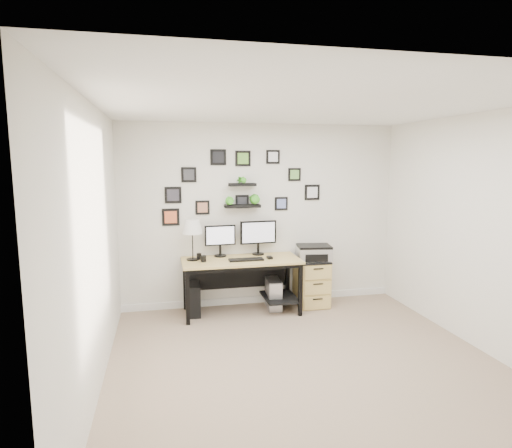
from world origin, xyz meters
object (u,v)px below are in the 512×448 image
object	(u,v)px
desk	(243,267)
pc_tower_grey	(274,294)
mug	(203,259)
monitor_left	(220,238)
pc_tower_black	(193,299)
monitor_right	(258,235)
file_cabinet	(312,282)
printer	(314,252)
table_lamp	(192,228)

from	to	relation	value
desk	pc_tower_grey	distance (m)	0.61
mug	pc_tower_grey	world-z (taller)	mug
monitor_left	pc_tower_grey	world-z (taller)	monitor_left
pc_tower_black	pc_tower_grey	bearing A→B (deg)	1.17
monitor_right	pc_tower_black	world-z (taller)	monitor_right
desk	monitor_left	world-z (taller)	monitor_left
file_cabinet	printer	world-z (taller)	printer
mug	pc_tower_black	xyz separation A→B (m)	(-0.14, 0.12, -0.58)
pc_tower_grey	table_lamp	bearing A→B (deg)	178.36
monitor_right	mug	bearing A→B (deg)	-161.24
desk	monitor_right	world-z (taller)	monitor_right
desk	table_lamp	xyz separation A→B (m)	(-0.68, 0.07, 0.57)
monitor_left	pc_tower_grey	distance (m)	1.10
desk	pc_tower_black	distance (m)	0.81
table_lamp	pc_tower_black	xyz separation A→B (m)	(-0.01, -0.02, -0.98)
pc_tower_grey	file_cabinet	distance (m)	0.59
file_cabinet	pc_tower_black	bearing A→B (deg)	-179.70
monitor_right	mug	world-z (taller)	monitor_right
printer	mug	bearing A→B (deg)	-175.58
mug	printer	world-z (taller)	printer
table_lamp	file_cabinet	xyz separation A→B (m)	(1.70, -0.01, -0.86)
monitor_right	table_lamp	xyz separation A→B (m)	(-0.94, -0.13, 0.15)
desk	mug	bearing A→B (deg)	-172.69
monitor_left	table_lamp	distance (m)	0.45
monitor_right	printer	distance (m)	0.84
monitor_right	pc_tower_grey	size ratio (longest dim) A/B	1.21
printer	pc_tower_black	bearing A→B (deg)	-179.89
monitor_right	pc_tower_grey	world-z (taller)	monitor_right
monitor_right	pc_tower_grey	distance (m)	0.87
mug	table_lamp	bearing A→B (deg)	132.52
monitor_left	file_cabinet	size ratio (longest dim) A/B	0.66
monitor_right	pc_tower_black	bearing A→B (deg)	-170.76
monitor_left	table_lamp	world-z (taller)	table_lamp
monitor_left	pc_tower_black	world-z (taller)	monitor_left
desk	pc_tower_black	size ratio (longest dim) A/B	3.78
table_lamp	pc_tower_black	size ratio (longest dim) A/B	1.30
pc_tower_grey	pc_tower_black	bearing A→B (deg)	179.47
monitor_left	pc_tower_black	bearing A→B (deg)	-159.11
printer	monitor_right	bearing A→B (deg)	169.08
desk	pc_tower_black	xyz separation A→B (m)	(-0.69, 0.05, -0.41)
monitor_right	printer	xyz separation A→B (m)	(0.78, -0.15, -0.26)
monitor_left	printer	distance (m)	1.36
table_lamp	mug	bearing A→B (deg)	-47.48
desk	pc_tower_grey	bearing A→B (deg)	5.01
monitor_left	pc_tower_black	xyz separation A→B (m)	(-0.41, -0.15, -0.80)
desk	pc_tower_grey	world-z (taller)	desk
desk	monitor_left	size ratio (longest dim) A/B	3.63
table_lamp	pc_tower_grey	world-z (taller)	table_lamp
pc_tower_grey	file_cabinet	world-z (taller)	file_cabinet
pc_tower_grey	desk	bearing A→B (deg)	-174.99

